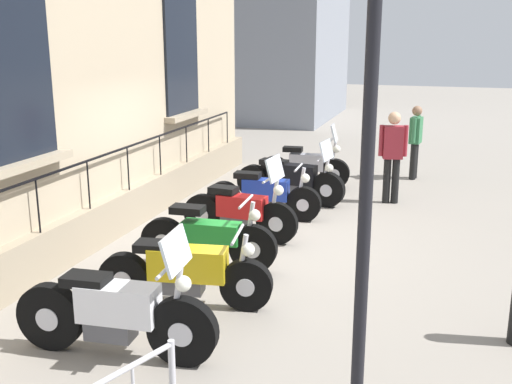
{
  "coord_description": "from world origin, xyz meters",
  "views": [
    {
      "loc": [
        3.13,
        -8.58,
        3.16
      ],
      "look_at": [
        0.39,
        0.0,
        0.8
      ],
      "focal_mm": 42.95,
      "sensor_mm": 36.0,
      "label": 1
    }
  ],
  "objects_px": {
    "motorcycle_black": "(291,180)",
    "pedestrian_standing": "(393,152)",
    "motorcycle_silver": "(306,167)",
    "motorcycle_green": "(208,239)",
    "motorcycle_white": "(117,314)",
    "motorcycle_yellow": "(185,273)",
    "motorcycle_red": "(241,211)",
    "motorcycle_blue": "(264,196)",
    "pedestrian_walking": "(415,138)"
  },
  "relations": [
    {
      "from": "motorcycle_black",
      "to": "pedestrian_standing",
      "type": "xyz_separation_m",
      "value": [
        1.82,
        0.53,
        0.55
      ]
    },
    {
      "from": "pedestrian_standing",
      "to": "motorcycle_silver",
      "type": "bearing_deg",
      "value": 156.66
    },
    {
      "from": "pedestrian_standing",
      "to": "motorcycle_green",
      "type": "bearing_deg",
      "value": -116.53
    },
    {
      "from": "motorcycle_white",
      "to": "pedestrian_standing",
      "type": "height_order",
      "value": "pedestrian_standing"
    },
    {
      "from": "motorcycle_white",
      "to": "motorcycle_green",
      "type": "relative_size",
      "value": 1.09
    },
    {
      "from": "motorcycle_yellow",
      "to": "motorcycle_red",
      "type": "bearing_deg",
      "value": 93.91
    },
    {
      "from": "motorcycle_green",
      "to": "motorcycle_blue",
      "type": "bearing_deg",
      "value": 88.9
    },
    {
      "from": "motorcycle_white",
      "to": "pedestrian_standing",
      "type": "xyz_separation_m",
      "value": [
        2.01,
        6.64,
        0.53
      ]
    },
    {
      "from": "motorcycle_white",
      "to": "motorcycle_red",
      "type": "height_order",
      "value": "same"
    },
    {
      "from": "motorcycle_yellow",
      "to": "pedestrian_standing",
      "type": "height_order",
      "value": "pedestrian_standing"
    },
    {
      "from": "pedestrian_walking",
      "to": "motorcycle_red",
      "type": "bearing_deg",
      "value": -114.66
    },
    {
      "from": "motorcycle_silver",
      "to": "pedestrian_walking",
      "type": "distance_m",
      "value": 2.58
    },
    {
      "from": "motorcycle_yellow",
      "to": "motorcycle_blue",
      "type": "relative_size",
      "value": 1.02
    },
    {
      "from": "motorcycle_yellow",
      "to": "motorcycle_silver",
      "type": "distance_m",
      "value": 6.14
    },
    {
      "from": "motorcycle_blue",
      "to": "pedestrian_walking",
      "type": "height_order",
      "value": "pedestrian_walking"
    },
    {
      "from": "motorcycle_blue",
      "to": "motorcycle_black",
      "type": "distance_m",
      "value": 1.15
    },
    {
      "from": "motorcycle_green",
      "to": "motorcycle_silver",
      "type": "bearing_deg",
      "value": 87.5
    },
    {
      "from": "motorcycle_silver",
      "to": "motorcycle_white",
      "type": "bearing_deg",
      "value": -91.31
    },
    {
      "from": "motorcycle_white",
      "to": "motorcycle_yellow",
      "type": "height_order",
      "value": "motorcycle_white"
    },
    {
      "from": "motorcycle_black",
      "to": "pedestrian_walking",
      "type": "relative_size",
      "value": 1.35
    },
    {
      "from": "motorcycle_yellow",
      "to": "motorcycle_silver",
      "type": "bearing_deg",
      "value": 89.9
    },
    {
      "from": "pedestrian_standing",
      "to": "motorcycle_yellow",
      "type": "bearing_deg",
      "value": -109.1
    },
    {
      "from": "pedestrian_walking",
      "to": "motorcycle_blue",
      "type": "bearing_deg",
      "value": -120.81
    },
    {
      "from": "pedestrian_standing",
      "to": "motorcycle_white",
      "type": "bearing_deg",
      "value": -106.85
    },
    {
      "from": "motorcycle_red",
      "to": "motorcycle_silver",
      "type": "bearing_deg",
      "value": 87.14
    },
    {
      "from": "motorcycle_green",
      "to": "pedestrian_standing",
      "type": "distance_m",
      "value": 4.64
    },
    {
      "from": "motorcycle_green",
      "to": "motorcycle_silver",
      "type": "distance_m",
      "value": 4.92
    },
    {
      "from": "motorcycle_yellow",
      "to": "pedestrian_walking",
      "type": "height_order",
      "value": "pedestrian_walking"
    },
    {
      "from": "motorcycle_red",
      "to": "motorcycle_blue",
      "type": "height_order",
      "value": "motorcycle_red"
    },
    {
      "from": "motorcycle_green",
      "to": "pedestrian_standing",
      "type": "height_order",
      "value": "pedestrian_standing"
    },
    {
      "from": "motorcycle_green",
      "to": "motorcycle_red",
      "type": "xyz_separation_m",
      "value": [
        0.03,
        1.27,
        0.04
      ]
    },
    {
      "from": "motorcycle_silver",
      "to": "pedestrian_standing",
      "type": "bearing_deg",
      "value": -23.34
    },
    {
      "from": "motorcycle_red",
      "to": "pedestrian_walking",
      "type": "bearing_deg",
      "value": 65.34
    },
    {
      "from": "motorcycle_black",
      "to": "motorcycle_silver",
      "type": "xyz_separation_m",
      "value": [
        -0.02,
        1.33,
        -0.03
      ]
    },
    {
      "from": "motorcycle_blue",
      "to": "motorcycle_yellow",
      "type": "bearing_deg",
      "value": -87.56
    },
    {
      "from": "motorcycle_red",
      "to": "pedestrian_walking",
      "type": "distance_m",
      "value": 5.55
    },
    {
      "from": "pedestrian_standing",
      "to": "motorcycle_blue",
      "type": "bearing_deg",
      "value": -140.26
    },
    {
      "from": "motorcycle_white",
      "to": "pedestrian_standing",
      "type": "distance_m",
      "value": 6.96
    },
    {
      "from": "motorcycle_white",
      "to": "motorcycle_silver",
      "type": "distance_m",
      "value": 7.43
    },
    {
      "from": "motorcycle_white",
      "to": "pedestrian_standing",
      "type": "bearing_deg",
      "value": 73.15
    },
    {
      "from": "motorcycle_green",
      "to": "pedestrian_standing",
      "type": "relative_size",
      "value": 1.12
    },
    {
      "from": "motorcycle_white",
      "to": "pedestrian_walking",
      "type": "xyz_separation_m",
      "value": [
        2.3,
        8.81,
        0.45
      ]
    },
    {
      "from": "motorcycle_black",
      "to": "pedestrian_standing",
      "type": "distance_m",
      "value": 1.98
    },
    {
      "from": "motorcycle_green",
      "to": "motorcycle_red",
      "type": "distance_m",
      "value": 1.27
    },
    {
      "from": "motorcycle_black",
      "to": "motorcycle_green",
      "type": "bearing_deg",
      "value": -93.72
    },
    {
      "from": "motorcycle_silver",
      "to": "pedestrian_standing",
      "type": "relative_size",
      "value": 1.1
    },
    {
      "from": "motorcycle_blue",
      "to": "motorcycle_silver",
      "type": "xyz_separation_m",
      "value": [
        0.17,
        2.46,
        0.01
      ]
    },
    {
      "from": "motorcycle_white",
      "to": "motorcycle_green",
      "type": "distance_m",
      "value": 2.52
    },
    {
      "from": "motorcycle_blue",
      "to": "pedestrian_standing",
      "type": "relative_size",
      "value": 1.18
    },
    {
      "from": "pedestrian_walking",
      "to": "motorcycle_black",
      "type": "bearing_deg",
      "value": -127.88
    }
  ]
}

